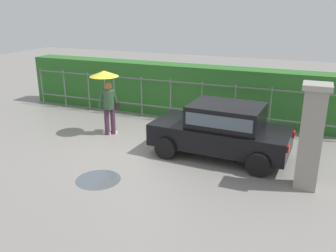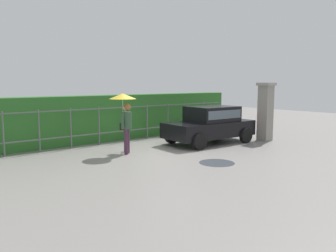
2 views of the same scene
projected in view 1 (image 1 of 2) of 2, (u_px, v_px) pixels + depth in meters
The scene contains 7 objects.
ground_plane at pixel (135, 148), 10.45m from camera, with size 40.00×40.00×0.00m, color gray.
car at pixel (222, 128), 9.71m from camera, with size 3.81×2.01×1.48m.
pedestrian at pixel (107, 90), 11.17m from camera, with size 0.91×0.91×2.06m.
gate_pillar at pixel (311, 136), 7.87m from camera, with size 0.60×0.60×2.42m.
fence_section at pixel (170, 98), 12.75m from camera, with size 11.59×0.05×1.50m.
hedge_row at pixel (178, 90), 13.41m from camera, with size 12.54×0.90×1.90m, color #2D6B28.
puddle_near at pixel (98, 180), 8.59m from camera, with size 1.08×1.08×0.00m, color #4C545B.
Camera 1 is at (4.56, -8.59, 3.99)m, focal length 38.24 mm.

